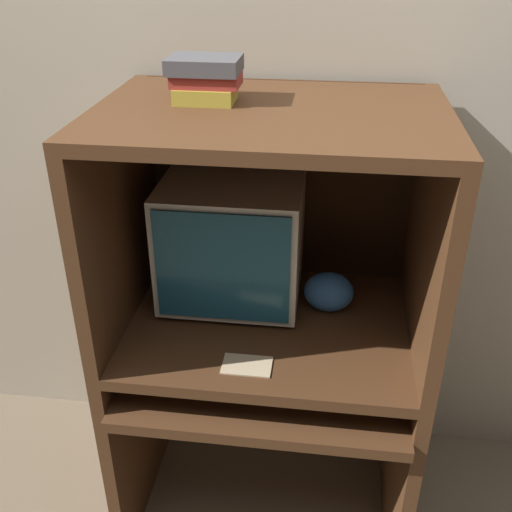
{
  "coord_description": "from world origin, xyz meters",
  "views": [
    {
      "loc": [
        0.16,
        -1.19,
        1.87
      ],
      "look_at": [
        -0.04,
        0.34,
        1.01
      ],
      "focal_mm": 42.0,
      "sensor_mm": 36.0,
      "label": 1
    }
  ],
  "objects_px": {
    "mouse": "(306,376)",
    "snack_bag": "(329,292)",
    "keyboard": "(217,368)",
    "crt_monitor": "(232,240)",
    "book_stack": "(205,78)"
  },
  "relations": [
    {
      "from": "keyboard",
      "to": "mouse",
      "type": "distance_m",
      "value": 0.28
    },
    {
      "from": "snack_bag",
      "to": "book_stack",
      "type": "distance_m",
      "value": 0.76
    },
    {
      "from": "snack_bag",
      "to": "book_stack",
      "type": "xyz_separation_m",
      "value": [
        -0.36,
        -0.04,
        0.67
      ]
    },
    {
      "from": "crt_monitor",
      "to": "snack_bag",
      "type": "xyz_separation_m",
      "value": [
        0.31,
        -0.04,
        -0.15
      ]
    },
    {
      "from": "mouse",
      "to": "crt_monitor",
      "type": "bearing_deg",
      "value": 136.98
    },
    {
      "from": "crt_monitor",
      "to": "mouse",
      "type": "bearing_deg",
      "value": -43.02
    },
    {
      "from": "keyboard",
      "to": "snack_bag",
      "type": "relative_size",
      "value": 2.68
    },
    {
      "from": "crt_monitor",
      "to": "keyboard",
      "type": "relative_size",
      "value": 1.03
    },
    {
      "from": "keyboard",
      "to": "crt_monitor",
      "type": "bearing_deg",
      "value": 86.52
    },
    {
      "from": "crt_monitor",
      "to": "keyboard",
      "type": "height_order",
      "value": "crt_monitor"
    },
    {
      "from": "snack_bag",
      "to": "book_stack",
      "type": "bearing_deg",
      "value": -173.45
    },
    {
      "from": "keyboard",
      "to": "book_stack",
      "type": "bearing_deg",
      "value": 102.12
    },
    {
      "from": "mouse",
      "to": "snack_bag",
      "type": "xyz_separation_m",
      "value": [
        0.05,
        0.21,
        0.17
      ]
    },
    {
      "from": "crt_monitor",
      "to": "snack_bag",
      "type": "relative_size",
      "value": 2.76
    },
    {
      "from": "mouse",
      "to": "snack_bag",
      "type": "relative_size",
      "value": 0.48
    }
  ]
}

